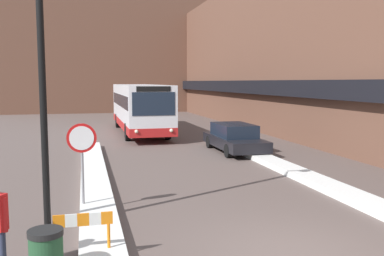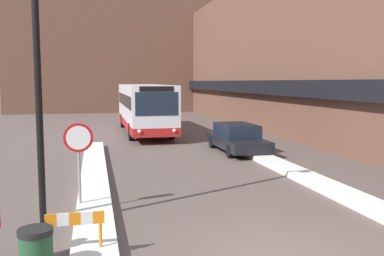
% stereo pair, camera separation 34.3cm
% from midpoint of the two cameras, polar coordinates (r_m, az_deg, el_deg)
% --- Properties ---
extents(ground_plane, '(160.00, 160.00, 0.00)m').
position_cam_midpoint_polar(ground_plane, '(8.93, 12.02, -16.40)').
color(ground_plane, brown).
extents(building_row_right, '(5.50, 60.00, 10.98)m').
position_cam_midpoint_polar(building_row_right, '(34.29, 9.52, 9.55)').
color(building_row_right, brown).
rests_on(building_row_right, ground_plane).
extents(building_backdrop_far, '(26.00, 8.00, 12.99)m').
position_cam_midpoint_polar(building_backdrop_far, '(51.71, -10.16, 9.52)').
color(building_backdrop_far, brown).
rests_on(building_backdrop_far, ground_plane).
extents(snow_bank_left, '(0.90, 16.65, 0.23)m').
position_cam_midpoint_polar(snow_bank_left, '(14.96, -13.51, -6.71)').
color(snow_bank_left, silver).
rests_on(snow_bank_left, ground_plane).
extents(snow_bank_right, '(0.90, 14.91, 0.22)m').
position_cam_midpoint_polar(snow_bank_right, '(15.70, 14.01, -6.14)').
color(snow_bank_right, silver).
rests_on(snow_bank_right, ground_plane).
extents(city_bus, '(2.65, 12.16, 3.21)m').
position_cam_midpoint_polar(city_bus, '(28.76, -7.34, 2.82)').
color(city_bus, silver).
rests_on(city_bus, ground_plane).
extents(parked_car_front, '(1.89, 4.81, 1.36)m').
position_cam_midpoint_polar(parked_car_front, '(20.96, 5.20, -1.29)').
color(parked_car_front, black).
rests_on(parked_car_front, ground_plane).
extents(stop_sign, '(0.76, 0.08, 2.35)m').
position_cam_midpoint_polar(stop_sign, '(11.46, -15.31, -2.60)').
color(stop_sign, gray).
rests_on(stop_sign, ground_plane).
extents(street_lamp, '(1.46, 0.36, 7.17)m').
position_cam_midpoint_polar(street_lamp, '(10.37, -18.98, 11.20)').
color(street_lamp, black).
rests_on(street_lamp, ground_plane).
extents(construction_barricade, '(1.10, 0.06, 0.94)m').
position_cam_midpoint_polar(construction_barricade, '(8.58, -15.42, -12.67)').
color(construction_barricade, orange).
rests_on(construction_barricade, ground_plane).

